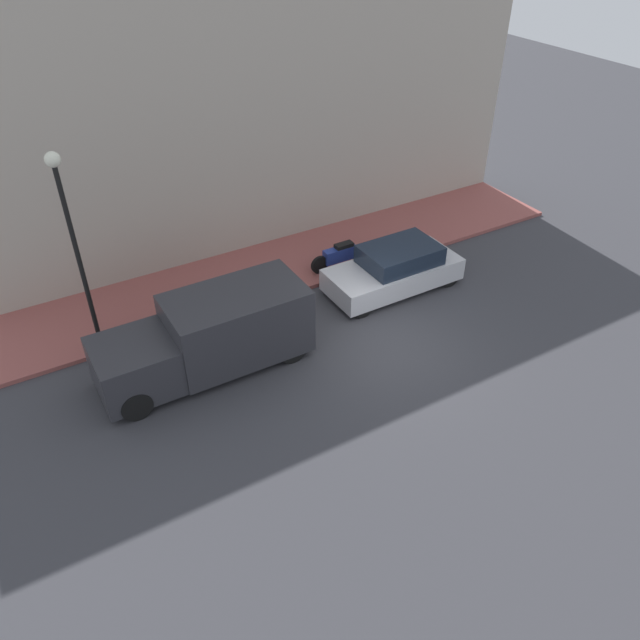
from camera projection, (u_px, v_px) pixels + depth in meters
ground_plane at (386, 346)px, 16.52m from camera, size 60.00×60.00×0.00m
sidewalk at (297, 261)px, 19.93m from camera, size 3.12×18.62×0.12m
building_facade at (267, 125)px, 18.82m from camera, size 0.30×18.62×7.93m
parked_car at (395, 269)px, 18.42m from camera, size 1.73×4.06×1.37m
delivery_van at (207, 336)px, 15.23m from camera, size 1.89×5.26×1.96m
motorcycle_blue at (340, 255)px, 19.32m from camera, size 0.30×2.02×0.78m
motorcycle_black at (224, 292)px, 17.65m from camera, size 0.30×1.90×0.77m
streetlamp at (70, 225)px, 14.41m from camera, size 0.36×0.36×5.21m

